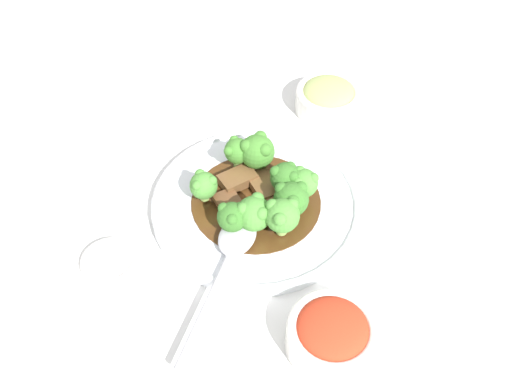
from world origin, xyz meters
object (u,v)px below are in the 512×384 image
Objects in this scene: broccoli_floret_3 at (303,183)px; broccoli_floret_8 at (286,177)px; beef_strip_2 at (230,203)px; broccoli_floret_6 at (204,185)px; broccoli_floret_1 at (232,216)px; broccoli_floret_4 at (282,215)px; beef_strip_0 at (238,179)px; sauce_dish at (109,262)px; side_bowl_kimchi at (336,332)px; main_plate at (256,204)px; broccoli_floret_0 at (234,152)px; broccoli_floret_7 at (291,199)px; beef_strip_3 at (262,184)px; side_bowl_appetizer at (328,97)px; broccoli_floret_2 at (254,213)px; beef_strip_1 at (269,204)px; broccoli_floret_5 at (257,151)px; serving_spoon at (233,246)px.

broccoli_floret_8 reaches higher than broccoli_floret_3.
beef_strip_2 is 0.04m from broccoli_floret_6.
broccoli_floret_1 is 0.79× the size of broccoli_floret_4.
sauce_dish is (-0.05, 0.20, -0.02)m from beef_strip_0.
broccoli_floret_4 reaches higher than side_bowl_kimchi.
broccoli_floret_3 is 0.69× the size of sauce_dish.
beef_strip_0 is (0.04, 0.01, 0.02)m from main_plate.
broccoli_floret_8 is (-0.07, -0.05, 0.00)m from broccoli_floret_0.
broccoli_floret_8 reaches higher than broccoli_floret_7.
beef_strip_3 is 0.06m from broccoli_floret_0.
beef_strip_3 reaches higher than sauce_dish.
broccoli_floret_3 is 0.02m from broccoli_floret_8.
broccoli_floret_1 is at bearing 157.50° from broccoli_floret_0.
broccoli_floret_8 reaches higher than broccoli_floret_6.
broccoli_floret_4 is at bearing 130.54° from broccoli_floret_3.
broccoli_floret_7 is (-0.11, -0.04, -0.00)m from broccoli_floret_0.
side_bowl_appetizer reaches higher than sauce_dish.
beef_strip_2 is at bearing 21.02° from broccoli_floret_2.
broccoli_floret_4 is at bearing 151.71° from broccoli_floret_8.
broccoli_floret_1 is at bearing -165.56° from broccoli_floret_6.
side_bowl_kimchi reaches higher than main_plate.
broccoli_floret_7 is at bearing -134.35° from beef_strip_1.
broccoli_floret_5 is at bearing 24.62° from broccoli_floret_3.
broccoli_floret_2 is at bearing 148.37° from beef_strip_3.
broccoli_floret_5 is at bearing -73.06° from broccoli_floret_6.
broccoli_floret_5 is at bearing -73.16° from sauce_dish.
serving_spoon is at bearing 131.37° from side_bowl_appetizer.
sauce_dish is at bearing 84.31° from broccoli_floret_7.
beef_strip_1 is at bearing -2.16° from broccoli_floret_4.
beef_strip_0 is 0.11m from broccoli_floret_4.
broccoli_floret_5 reaches higher than broccoli_floret_2.
broccoli_floret_4 is 0.07m from serving_spoon.
broccoli_floret_6 is at bearing -73.22° from sauce_dish.
broccoli_floret_7 is at bearing -8.77° from side_bowl_kimchi.
broccoli_floret_1 reaches higher than serving_spoon.
broccoli_floret_4 is 1.07× the size of broccoli_floret_7.
broccoli_floret_5 reaches higher than main_plate.
broccoli_floret_4 is 1.22× the size of broccoli_floret_6.
sauce_dish is (-0.16, 0.39, -0.02)m from side_bowl_appetizer.
broccoli_floret_4 is at bearing -173.86° from broccoli_floret_0.
broccoli_floret_2 reaches higher than beef_strip_2.
broccoli_floret_2 is (-0.06, 0.04, 0.02)m from beef_strip_3.
sauce_dish is at bearing 88.85° from broccoli_floret_3.
serving_spoon is at bearing 155.60° from beef_strip_0.
side_bowl_appetizer reaches higher than beef_strip_1.
beef_strip_3 is 0.09m from broccoli_floret_1.
serving_spoon is at bearing -108.60° from sauce_dish.
sauce_dish is (-0.02, 0.21, -0.00)m from main_plate.
side_bowl_appetizer is (0.21, -0.24, -0.00)m from serving_spoon.
broccoli_floret_1 is at bearing -20.59° from serving_spoon.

